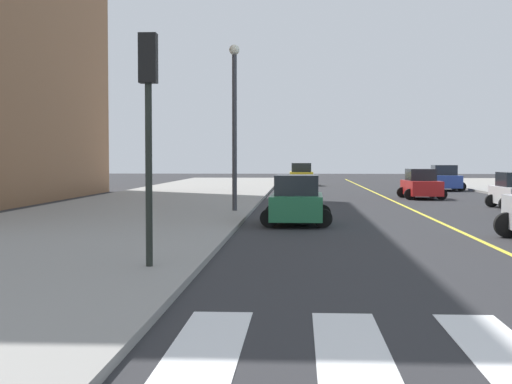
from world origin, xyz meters
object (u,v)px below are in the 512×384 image
Objects in this scene: traffic_light_far_corner at (149,103)px; car_yellow_second at (301,175)px; car_green_sixth at (297,201)px; car_red_seventh at (421,185)px; car_blue_third at (444,179)px; street_lamp at (235,112)px.

car_yellow_second is at bearing 86.36° from traffic_light_far_corner.
car_red_seventh is at bearing 69.03° from car_green_sixth.
car_yellow_second is 1.10× the size of car_red_seventh.
car_blue_third is 11.77m from car_red_seventh.
traffic_light_far_corner reaches higher than car_red_seventh.
car_green_sixth is at bearing -90.75° from car_yellow_second.
traffic_light_far_corner is (-10.13, -29.10, 2.66)m from car_red_seventh.
car_red_seventh is 30.93m from traffic_light_far_corner.
street_lamp reaches higher than car_red_seventh.
car_blue_third is (10.40, -9.69, -0.04)m from car_yellow_second.
car_yellow_second is 0.93× the size of traffic_light_far_corner.
traffic_light_far_corner is at bearing -91.12° from street_lamp.
street_lamp is at bearing 119.55° from car_green_sixth.
car_green_sixth is at bearing 75.55° from traffic_light_far_corner.
car_blue_third is at bearing -109.65° from car_red_seventh.
street_lamp is (-2.65, 4.90, 3.46)m from car_green_sixth.
car_yellow_second is at bearing 90.85° from car_green_sixth.
car_blue_third is 30.74m from car_green_sixth.
car_red_seventh is (-3.47, -11.25, -0.06)m from car_blue_third.
street_lamp is at bearing 88.88° from traffic_light_far_corner.
car_green_sixth is 19.00m from car_red_seventh.
car_green_sixth is 1.00× the size of car_red_seventh.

